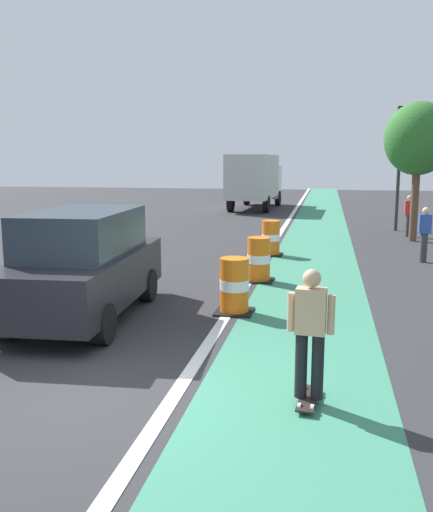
{
  "coord_description": "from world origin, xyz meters",
  "views": [
    {
      "loc": [
        2.72,
        -6.31,
        2.97
      ],
      "look_at": [
        0.63,
        4.25,
        1.1
      ],
      "focal_mm": 39.14,
      "sensor_mm": 36.0,
      "label": 1
    }
  ],
  "objects_px": {
    "traffic_barrel_mid": "(259,260)",
    "traffic_barrel_back": "(271,238)",
    "skateboarder_on_lane": "(310,332)",
    "traffic_light_corner": "(400,146)",
    "delivery_truck_down_block": "(255,178)",
    "traffic_barrel_front": "(234,286)",
    "pedestrian_crossing": "(425,233)",
    "street_tree_sidewalk": "(418,139)",
    "pedestrian_waiting": "(409,214)",
    "parked_suv_nearest": "(84,264)"
  },
  "relations": [
    {
      "from": "delivery_truck_down_block",
      "to": "pedestrian_waiting",
      "type": "height_order",
      "value": "delivery_truck_down_block"
    },
    {
      "from": "delivery_truck_down_block",
      "to": "pedestrian_waiting",
      "type": "distance_m",
      "value": 13.36
    },
    {
      "from": "traffic_barrel_front",
      "to": "delivery_truck_down_block",
      "type": "distance_m",
      "value": 23.34
    },
    {
      "from": "traffic_barrel_mid",
      "to": "traffic_light_corner",
      "type": "bearing_deg",
      "value": 67.77
    },
    {
      "from": "pedestrian_crossing",
      "to": "traffic_light_corner",
      "type": "bearing_deg",
      "value": 89.42
    },
    {
      "from": "street_tree_sidewalk",
      "to": "traffic_barrel_front",
      "type": "bearing_deg",
      "value": -114.01
    },
    {
      "from": "traffic_barrel_front",
      "to": "traffic_barrel_mid",
      "type": "relative_size",
      "value": 1.0
    },
    {
      "from": "traffic_barrel_mid",
      "to": "pedestrian_waiting",
      "type": "bearing_deg",
      "value": 62.6
    },
    {
      "from": "traffic_light_corner",
      "to": "pedestrian_crossing",
      "type": "height_order",
      "value": "traffic_light_corner"
    },
    {
      "from": "skateboarder_on_lane",
      "to": "traffic_barrel_back",
      "type": "xyz_separation_m",
      "value": [
        -1.54,
        10.71,
        -0.38
      ]
    },
    {
      "from": "skateboarder_on_lane",
      "to": "street_tree_sidewalk",
      "type": "relative_size",
      "value": 0.34
    },
    {
      "from": "pedestrian_crossing",
      "to": "street_tree_sidewalk",
      "type": "relative_size",
      "value": 0.32
    },
    {
      "from": "parked_suv_nearest",
      "to": "street_tree_sidewalk",
      "type": "relative_size",
      "value": 0.94
    },
    {
      "from": "traffic_barrel_mid",
      "to": "pedestrian_crossing",
      "type": "xyz_separation_m",
      "value": [
        4.41,
        3.48,
        0.33
      ]
    },
    {
      "from": "skateboarder_on_lane",
      "to": "street_tree_sidewalk",
      "type": "xyz_separation_m",
      "value": [
        3.28,
        14.78,
        2.76
      ]
    },
    {
      "from": "pedestrian_waiting",
      "to": "traffic_barrel_mid",
      "type": "bearing_deg",
      "value": -117.4
    },
    {
      "from": "pedestrian_crossing",
      "to": "pedestrian_waiting",
      "type": "distance_m",
      "value": 5.65
    },
    {
      "from": "traffic_barrel_front",
      "to": "pedestrian_crossing",
      "type": "xyz_separation_m",
      "value": [
        4.52,
        6.44,
        0.33
      ]
    },
    {
      "from": "skateboarder_on_lane",
      "to": "delivery_truck_down_block",
      "type": "bearing_deg",
      "value": 98.67
    },
    {
      "from": "traffic_barrel_mid",
      "to": "traffic_barrel_back",
      "type": "bearing_deg",
      "value": 91.34
    },
    {
      "from": "street_tree_sidewalk",
      "to": "traffic_barrel_back",
      "type": "bearing_deg",
      "value": -139.82
    },
    {
      "from": "delivery_truck_down_block",
      "to": "traffic_light_corner",
      "type": "xyz_separation_m",
      "value": [
        7.15,
        -9.23,
        1.65
      ]
    },
    {
      "from": "parked_suv_nearest",
      "to": "pedestrian_waiting",
      "type": "distance_m",
      "value": 15.02
    },
    {
      "from": "traffic_light_corner",
      "to": "traffic_barrel_back",
      "type": "bearing_deg",
      "value": -122.72
    },
    {
      "from": "pedestrian_waiting",
      "to": "parked_suv_nearest",
      "type": "bearing_deg",
      "value": -120.16
    },
    {
      "from": "parked_suv_nearest",
      "to": "traffic_barrel_back",
      "type": "distance_m",
      "value": 8.19
    },
    {
      "from": "parked_suv_nearest",
      "to": "traffic_barrel_mid",
      "type": "distance_m",
      "value": 4.81
    },
    {
      "from": "traffic_light_corner",
      "to": "pedestrian_crossing",
      "type": "xyz_separation_m",
      "value": [
        -0.08,
        -7.49,
        -2.64
      ]
    },
    {
      "from": "delivery_truck_down_block",
      "to": "traffic_barrel_back",
      "type": "bearing_deg",
      "value": -81.02
    },
    {
      "from": "pedestrian_waiting",
      "to": "delivery_truck_down_block",
      "type": "bearing_deg",
      "value": 123.75
    },
    {
      "from": "delivery_truck_down_block",
      "to": "skateboarder_on_lane",
      "type": "bearing_deg",
      "value": -81.33
    },
    {
      "from": "traffic_barrel_front",
      "to": "delivery_truck_down_block",
      "type": "bearing_deg",
      "value": 96.3
    },
    {
      "from": "traffic_barrel_back",
      "to": "delivery_truck_down_block",
      "type": "height_order",
      "value": "delivery_truck_down_block"
    },
    {
      "from": "traffic_light_corner",
      "to": "pedestrian_waiting",
      "type": "xyz_separation_m",
      "value": [
        0.25,
        -1.84,
        -2.64
      ]
    },
    {
      "from": "traffic_barrel_mid",
      "to": "traffic_barrel_back",
      "type": "distance_m",
      "value": 3.85
    },
    {
      "from": "skateboarder_on_lane",
      "to": "traffic_light_corner",
      "type": "height_order",
      "value": "traffic_light_corner"
    },
    {
      "from": "traffic_barrel_mid",
      "to": "street_tree_sidewalk",
      "type": "relative_size",
      "value": 0.22
    },
    {
      "from": "parked_suv_nearest",
      "to": "pedestrian_crossing",
      "type": "height_order",
      "value": "parked_suv_nearest"
    },
    {
      "from": "parked_suv_nearest",
      "to": "pedestrian_crossing",
      "type": "bearing_deg",
      "value": 45.46
    },
    {
      "from": "pedestrian_crossing",
      "to": "street_tree_sidewalk",
      "type": "distance_m",
      "value": 5.26
    },
    {
      "from": "skateboarder_on_lane",
      "to": "pedestrian_crossing",
      "type": "bearing_deg",
      "value": 74.06
    },
    {
      "from": "traffic_barrel_back",
      "to": "pedestrian_crossing",
      "type": "relative_size",
      "value": 0.68
    },
    {
      "from": "traffic_barrel_front",
      "to": "pedestrian_crossing",
      "type": "distance_m",
      "value": 7.88
    },
    {
      "from": "parked_suv_nearest",
      "to": "street_tree_sidewalk",
      "type": "xyz_separation_m",
      "value": [
        7.55,
        11.78,
        2.63
      ]
    },
    {
      "from": "pedestrian_waiting",
      "to": "traffic_light_corner",
      "type": "bearing_deg",
      "value": 97.63
    },
    {
      "from": "traffic_barrel_front",
      "to": "traffic_light_corner",
      "type": "xyz_separation_m",
      "value": [
        4.6,
        13.93,
        2.97
      ]
    },
    {
      "from": "traffic_barrel_back",
      "to": "traffic_barrel_mid",
      "type": "bearing_deg",
      "value": -88.66
    },
    {
      "from": "delivery_truck_down_block",
      "to": "pedestrian_waiting",
      "type": "xyz_separation_m",
      "value": [
        7.4,
        -11.08,
        -0.98
      ]
    },
    {
      "from": "traffic_barrel_back",
      "to": "traffic_light_corner",
      "type": "bearing_deg",
      "value": 57.28
    },
    {
      "from": "traffic_barrel_mid",
      "to": "delivery_truck_down_block",
      "type": "distance_m",
      "value": 20.42
    }
  ]
}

